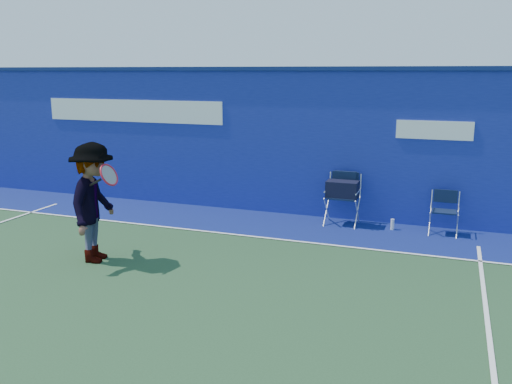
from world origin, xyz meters
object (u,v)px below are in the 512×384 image
(directors_chair_right, at_px, (444,221))
(directors_chair_left, at_px, (342,203))
(water_bottle, at_px, (392,224))
(tennis_player, at_px, (94,203))

(directors_chair_right, bearing_deg, directors_chair_left, 179.60)
(directors_chair_left, xyz_separation_m, water_bottle, (0.99, -0.05, -0.33))
(directors_chair_left, relative_size, tennis_player, 0.54)
(water_bottle, xyz_separation_m, tennis_player, (-4.29, -3.37, 0.85))
(directors_chair_left, height_order, directors_chair_right, directors_chair_left)
(water_bottle, bearing_deg, tennis_player, -141.84)
(directors_chair_left, distance_m, water_bottle, 1.05)
(directors_chair_right, relative_size, water_bottle, 3.74)
(directors_chair_right, distance_m, water_bottle, 0.93)
(directors_chair_left, distance_m, directors_chair_right, 1.93)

